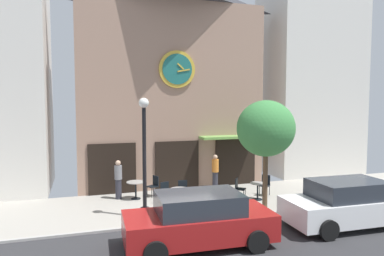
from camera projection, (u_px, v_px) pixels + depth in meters
The scene contains 17 objects.
ground_plane at pixel (191, 228), 11.69m from camera, with size 29.14×10.40×0.13m.
clock_building at pixel (170, 76), 17.82m from camera, with size 9.10×4.17×10.64m.
neighbor_building_right at pixel (310, 71), 20.74m from camera, with size 5.44×3.57×12.01m.
street_lamp at pixel (144, 157), 12.54m from camera, with size 0.36×0.36×4.31m.
street_tree at pixel (266, 129), 13.73m from camera, with size 2.32×2.09×4.23m.
cafe_table_center at pixel (136, 186), 15.05m from camera, with size 0.78×0.78×0.75m.
cafe_table_rightmost at pixel (180, 194), 13.75m from camera, with size 0.79×0.79×0.77m.
cafe_table_near_door at pixel (258, 188), 14.96m from camera, with size 0.64×0.64×0.72m.
cafe_chair_outer at pixel (265, 183), 15.69m from camera, with size 0.57×0.57×0.90m.
cafe_chair_curbside at pixel (166, 191), 14.31m from camera, with size 0.50×0.50×0.90m.
cafe_chair_facing_street at pixel (183, 190), 14.60m from camera, with size 0.48×0.48×0.90m.
cafe_chair_by_entrance at pixel (239, 187), 15.03m from camera, with size 0.56×0.56×0.90m.
cafe_chair_corner at pixel (154, 184), 15.53m from camera, with size 0.54×0.54×0.90m.
pedestrian_orange at pixel (215, 172), 16.66m from camera, with size 0.37×0.37×1.67m.
pedestrian_grey at pixel (118, 179), 15.06m from camera, with size 0.43×0.43×1.67m.
parked_car_red at pixel (199, 220), 10.16m from camera, with size 4.37×2.15×1.55m.
parked_car_white at pixel (348, 204), 11.78m from camera, with size 4.35×2.12×1.55m.
Camera 1 is at (-3.40, -11.31, 4.17)m, focal length 32.92 mm.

